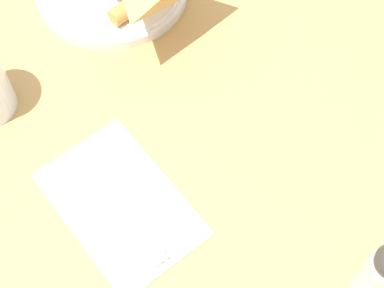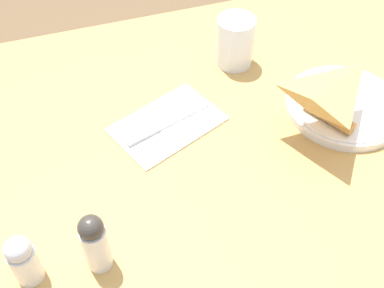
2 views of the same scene
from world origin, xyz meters
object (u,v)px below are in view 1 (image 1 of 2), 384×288
dining_table (133,76)px  pepper_shaker (381,273)px  butter_knife (124,208)px  napkin_folded (121,204)px

dining_table → pepper_shaker: (-0.40, -0.17, 0.15)m
dining_table → butter_knife: bearing=165.8°
napkin_folded → butter_knife: bearing=-162.2°
butter_knife → pepper_shaker: bearing=-142.7°
dining_table → pepper_shaker: size_ratio=11.34×
butter_knife → pepper_shaker: pepper_shaker is taller
dining_table → butter_knife: 0.27m
dining_table → butter_knife: size_ratio=7.19×
napkin_folded → pepper_shaker: bearing=-125.9°
napkin_folded → pepper_shaker: pepper_shaker is taller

